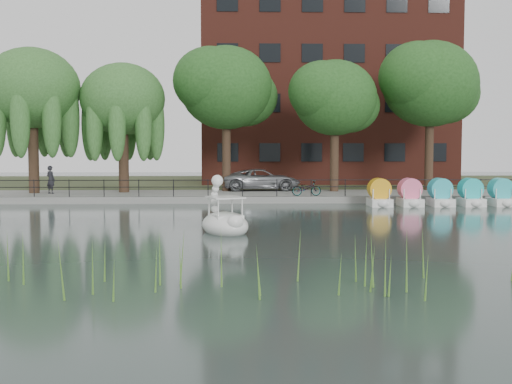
{
  "coord_description": "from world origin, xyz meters",
  "views": [
    {
      "loc": [
        -0.36,
        -23.9,
        3.25
      ],
      "look_at": [
        0.5,
        4.0,
        1.3
      ],
      "focal_mm": 45.0,
      "sensor_mm": 36.0,
      "label": 1
    }
  ],
  "objects_px": {
    "pedestrian": "(51,178)",
    "bicycle": "(306,187)",
    "minivan": "(262,178)",
    "swan_boat": "(225,220)"
  },
  "relations": [
    {
      "from": "minivan",
      "to": "swan_boat",
      "type": "bearing_deg",
      "value": 170.2
    },
    {
      "from": "bicycle",
      "to": "swan_boat",
      "type": "relative_size",
      "value": 0.58
    },
    {
      "from": "minivan",
      "to": "swan_boat",
      "type": "distance_m",
      "value": 18.14
    },
    {
      "from": "bicycle",
      "to": "swan_boat",
      "type": "bearing_deg",
      "value": 155.97
    },
    {
      "from": "minivan",
      "to": "swan_boat",
      "type": "xyz_separation_m",
      "value": [
        -2.15,
        -17.99,
        -0.74
      ]
    },
    {
      "from": "minivan",
      "to": "swan_boat",
      "type": "height_order",
      "value": "swan_boat"
    },
    {
      "from": "bicycle",
      "to": "minivan",
      "type": "bearing_deg",
      "value": 21.77
    },
    {
      "from": "minivan",
      "to": "pedestrian",
      "type": "bearing_deg",
      "value": 97.96
    },
    {
      "from": "pedestrian",
      "to": "bicycle",
      "type": "bearing_deg",
      "value": -156.92
    },
    {
      "from": "swan_boat",
      "to": "minivan",
      "type": "bearing_deg",
      "value": 61.73
    }
  ]
}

